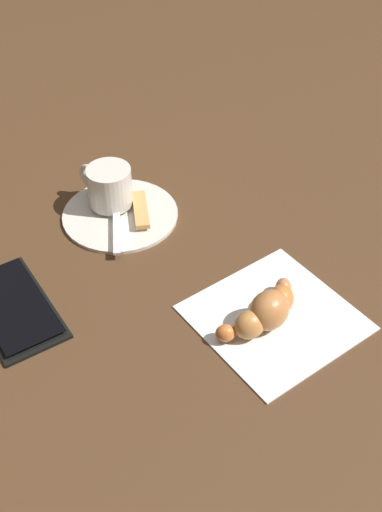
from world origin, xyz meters
The scene contains 8 objects.
ground_plane centered at (0.00, 0.00, 0.00)m, with size 1.80×1.80×0.00m, color #4A301C.
saucer centered at (-0.11, -0.02, 0.00)m, with size 0.15×0.15×0.01m, color silver.
espresso_cup centered at (-0.13, -0.03, 0.04)m, with size 0.08×0.06×0.05m.
teaspoon centered at (-0.10, -0.03, 0.01)m, with size 0.12×0.06×0.01m.
sugar_packet centered at (-0.09, 0.00, 0.01)m, with size 0.07×0.02×0.01m, color tan.
napkin centered at (0.14, 0.05, 0.00)m, with size 0.16×0.16×0.00m, color white.
croissant centered at (0.14, 0.03, 0.02)m, with size 0.07×0.12×0.04m.
cell_phone centered at (-0.02, -0.19, 0.00)m, with size 0.15×0.08×0.01m.
Camera 1 is at (0.50, -0.27, 0.52)m, focal length 45.09 mm.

